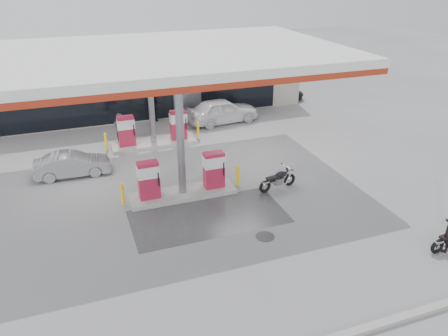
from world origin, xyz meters
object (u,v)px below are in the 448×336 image
Objects in this scene: parked_motorcycle at (278,180)px; parked_car_right at (276,92)px; attendant at (120,128)px; pump_island_far at (153,133)px; pump_island_near at (182,181)px; sedan_white at (222,111)px; hatchback_silver at (72,164)px; biker_walking at (153,108)px.

parked_car_right reaches higher than parked_motorcycle.
pump_island_far is at bearing -137.61° from attendant.
pump_island_near is 3.12× the size of attendant.
attendant is at bearing 147.78° from pump_island_far.
sedan_white is at bearing 60.02° from pump_island_near.
hatchback_silver is 1.93× the size of biker_walking.
parked_car_right is (10.00, 5.51, -0.16)m from pump_island_far.
parked_car_right is 9.39m from biker_walking.
attendant is at bearing 116.04° from parked_motorcycle.
biker_walking is (0.78, 9.80, 0.17)m from pump_island_near.
sedan_white is at bearing -94.63° from attendant.
hatchback_silver is (-4.28, -2.40, -0.15)m from pump_island_far.
parked_motorcycle is at bearing 169.56° from parked_car_right.
sedan_white is at bearing 76.03° from parked_motorcycle.
parked_motorcycle is 9.67m from attendant.
biker_walking is (-9.22, -1.71, 0.33)m from parked_car_right.
pump_island_near reaches higher than attendant.
pump_island_near reaches higher than biker_walking.
hatchback_silver is 8.00m from biker_walking.
sedan_white is at bearing 24.94° from pump_island_far.
pump_island_far is at bearing 134.08° from parked_car_right.
biker_walking reaches higher than hatchback_silver.
pump_island_near is at bearing 144.26° from sedan_white.
attendant reaches higher than parked_car_right.
pump_island_far is 2.73× the size of parked_motorcycle.
sedan_white is (0.66, 9.03, 0.32)m from parked_motorcycle.
pump_island_near reaches higher than parked_car_right.
parked_motorcycle is at bearing -116.01° from hatchback_silver.
pump_island_far is 11.42m from parked_car_right.
parked_motorcycle is 9.06m from sedan_white.
parked_car_right is at bearing 28.84° from pump_island_far.
pump_island_near reaches higher than hatchback_silver.
attendant is 0.94× the size of biker_walking.
parked_motorcycle is at bearing -159.57° from attendant.
parked_car_right is (14.28, 7.91, -0.01)m from hatchback_silver.
sedan_white is (4.73, 8.20, 0.04)m from pump_island_near.
pump_island_far is 1.16× the size of sedan_white.
attendant is at bearing -162.40° from biker_walking.
sedan_white is 2.68× the size of attendant.
attendant reaches higher than sedan_white.
parked_motorcycle is 1.07× the size of biker_walking.
pump_island_near reaches higher than parked_motorcycle.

